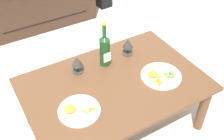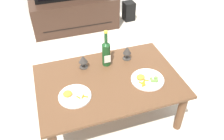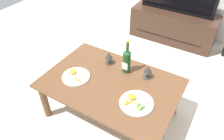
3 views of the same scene
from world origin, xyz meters
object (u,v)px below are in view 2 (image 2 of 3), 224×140
(dining_table, at_px, (109,85))
(tv_stand, at_px, (75,14))
(wine_bottle, at_px, (106,52))
(goblet_right, at_px, (127,51))
(dinner_plate_right, at_px, (147,79))
(floor_speaker, at_px, (129,11))
(dinner_plate_left, at_px, (74,95))
(goblet_left, at_px, (83,60))

(dining_table, distance_m, tv_stand, 1.77)
(wine_bottle, bearing_deg, tv_stand, 90.28)
(dining_table, bearing_deg, tv_stand, 88.72)
(goblet_right, relative_size, dinner_plate_right, 0.48)
(tv_stand, bearing_deg, floor_speaker, 0.95)
(dinner_plate_left, bearing_deg, floor_speaker, 57.04)
(dinner_plate_left, bearing_deg, goblet_left, 65.39)
(wine_bottle, bearing_deg, goblet_left, 174.18)
(floor_speaker, xyz_separation_m, goblet_left, (-1.06, -1.54, 0.39))
(goblet_left, bearing_deg, floor_speaker, 55.35)
(goblet_right, height_order, dinner_plate_left, goblet_right)
(tv_stand, bearing_deg, dining_table, -91.28)
(wine_bottle, relative_size, goblet_right, 2.56)
(goblet_left, distance_m, dinner_plate_right, 0.60)
(wine_bottle, distance_m, goblet_left, 0.22)
(dining_table, height_order, wine_bottle, wine_bottle)
(dinner_plate_right, bearing_deg, goblet_right, 99.31)
(tv_stand, height_order, floor_speaker, tv_stand)
(goblet_left, relative_size, goblet_right, 0.95)
(floor_speaker, bearing_deg, goblet_right, -116.07)
(wine_bottle, bearing_deg, dining_table, -102.22)
(tv_stand, relative_size, wine_bottle, 3.49)
(floor_speaker, bearing_deg, wine_bottle, -122.16)
(dining_table, xyz_separation_m, wine_bottle, (0.05, 0.22, 0.20))
(dining_table, height_order, dinner_plate_left, dinner_plate_left)
(dining_table, relative_size, goblet_left, 9.40)
(floor_speaker, xyz_separation_m, goblet_right, (-0.64, -1.54, 0.39))
(tv_stand, xyz_separation_m, floor_speaker, (0.86, 0.01, -0.08))
(floor_speaker, height_order, goblet_right, goblet_right)
(dining_table, bearing_deg, wine_bottle, 77.78)
(goblet_left, bearing_deg, wine_bottle, -5.82)
(wine_bottle, relative_size, dinner_plate_left, 1.34)
(goblet_right, distance_m, dinner_plate_right, 0.36)
(dining_table, height_order, goblet_left, goblet_left)
(goblet_right, height_order, dinner_plate_right, goblet_right)
(goblet_left, xyz_separation_m, goblet_right, (0.43, -0.00, 0.00))
(dinner_plate_left, bearing_deg, dinner_plate_right, -0.27)
(wine_bottle, bearing_deg, goblet_right, 5.82)
(dinner_plate_right, bearing_deg, floor_speaker, 72.89)
(dining_table, bearing_deg, dinner_plate_left, -161.90)
(floor_speaker, relative_size, goblet_left, 2.23)
(dining_table, relative_size, goblet_right, 8.89)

